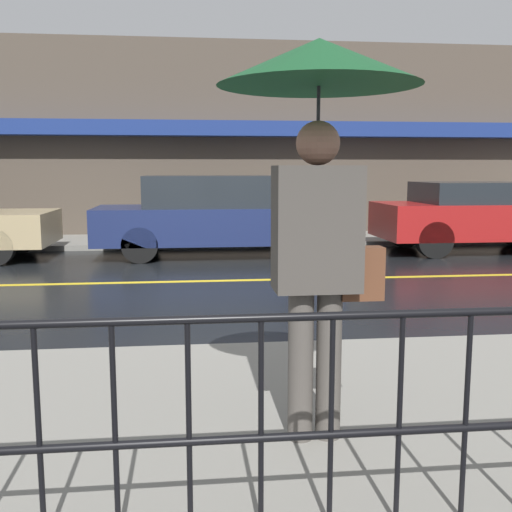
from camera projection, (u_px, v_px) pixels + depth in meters
name	position (u px, v px, depth m)	size (l,w,h in m)	color
ground_plane	(199.00, 281.00, 8.92)	(80.00, 80.00, 0.00)	black
sidewalk_near	(213.00, 421.00, 3.83)	(28.00, 3.07, 0.11)	gray
sidewalk_far	(195.00, 241.00, 13.53)	(28.00, 2.15, 0.11)	gray
lane_marking	(199.00, 281.00, 8.92)	(25.20, 0.12, 0.01)	gold
building_storefront	(193.00, 139.00, 14.37)	(28.00, 0.85, 4.70)	#4C4238
railing_foreground	(225.00, 401.00, 2.47)	(12.00, 0.04, 0.96)	black
pedestrian	(319.00, 130.00, 3.23)	(1.10, 1.10, 2.23)	#4C4742
car_navy	(216.00, 216.00, 11.46)	(4.64, 1.75, 1.54)	#19234C
car_red	(478.00, 215.00, 12.05)	(4.07, 1.79, 1.40)	maroon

